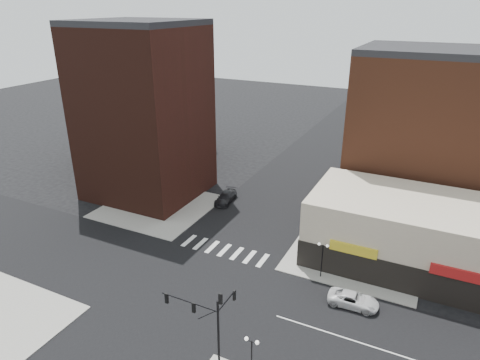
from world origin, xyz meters
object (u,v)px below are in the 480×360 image
at_px(traffic_signal, 210,316).
at_px(street_lamp_ne, 323,252).
at_px(street_lamp_se_a, 252,349).
at_px(dark_sedan_north, 226,197).
at_px(white_suv, 353,300).

distance_m(traffic_signal, street_lamp_ne, 16.62).
bearing_deg(street_lamp_ne, street_lamp_se_a, -93.58).
distance_m(street_lamp_se_a, dark_sedan_north, 33.35).
relative_size(street_lamp_ne, white_suv, 0.84).
height_order(street_lamp_se_a, white_suv, street_lamp_se_a).
bearing_deg(street_lamp_ne, traffic_signal, -106.75).
bearing_deg(street_lamp_se_a, white_suv, 67.76).
xyz_separation_m(traffic_signal, dark_sedan_north, (-13.59, 28.20, -4.21)).
relative_size(traffic_signal, dark_sedan_north, 1.49).
bearing_deg(dark_sedan_north, white_suv, -40.18).
relative_size(street_lamp_ne, dark_sedan_north, 0.80).
height_order(traffic_signal, street_lamp_se_a, traffic_signal).
relative_size(traffic_signal, street_lamp_se_a, 1.87).
height_order(traffic_signal, white_suv, traffic_signal).
height_order(street_lamp_se_a, dark_sedan_north, street_lamp_se_a).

